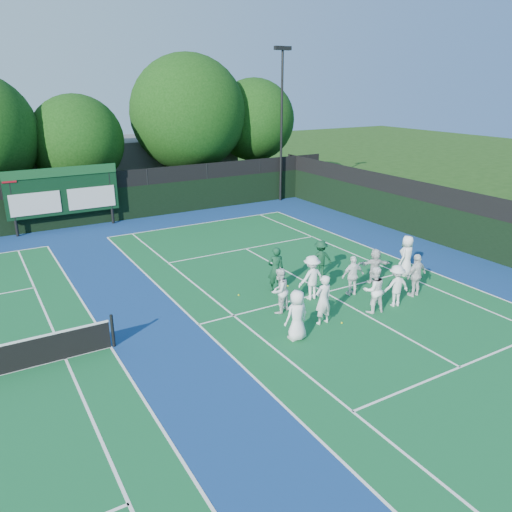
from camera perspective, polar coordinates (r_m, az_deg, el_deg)
ground at (r=19.36m, az=9.69°, el=-5.16°), size 120.00×120.00×0.00m
court_apron at (r=17.29m, az=-8.15°, el=-8.18°), size 34.00×32.00×0.01m
near_court at (r=20.06m, az=7.87°, el=-4.15°), size 11.05×23.85×0.01m
back_fence at (r=30.56m, az=-19.31°, el=5.76°), size 34.00×0.08×3.00m
divider_fence_right at (r=25.95m, az=23.87°, el=2.93°), size 0.08×32.00×3.00m
scoreboard at (r=29.82m, az=-21.22°, el=6.88°), size 6.00×0.21×3.55m
clubhouse at (r=38.98m, az=-16.14°, el=9.76°), size 18.00×6.00×4.00m
light_pole_right at (r=34.79m, az=2.96°, el=16.55°), size 1.20×0.30×10.12m
tree_c at (r=33.74m, az=-19.52°, el=12.01°), size 5.73×5.73×7.31m
tree_d at (r=35.86m, az=-7.58°, el=15.58°), size 7.85×7.85×9.85m
tree_e at (r=38.26m, az=-0.10°, el=15.07°), size 5.95×5.95×8.27m
tennis_ball_0 at (r=17.66m, az=9.78°, el=-7.55°), size 0.07×0.07×0.07m
tennis_ball_3 at (r=19.59m, az=-1.99°, el=-4.48°), size 0.07×0.07×0.07m
tennis_ball_4 at (r=20.48m, az=3.65°, el=-3.42°), size 0.07×0.07×0.07m
tennis_ball_5 at (r=22.00m, az=12.96°, el=-2.26°), size 0.07×0.07×0.07m
player_front_0 at (r=16.13m, az=4.70°, el=-6.77°), size 0.86×0.59×1.71m
player_front_1 at (r=17.23m, az=7.70°, el=-4.98°), size 0.66×0.45×1.79m
player_front_2 at (r=18.42m, az=13.31°, el=-3.77°), size 0.96×0.82×1.74m
player_front_3 at (r=19.17m, az=15.72°, el=-3.29°), size 1.14×0.80×1.60m
player_front_4 at (r=20.25m, az=17.85°, el=-2.10°), size 1.04×0.49×1.73m
player_back_0 at (r=17.95m, az=2.69°, el=-3.97°), size 1.00×0.90×1.68m
player_back_1 at (r=19.13m, az=6.36°, el=-2.47°), size 1.14×0.67×1.75m
player_back_2 at (r=19.75m, az=11.01°, el=-2.22°), size 0.99×0.53×1.61m
player_back_3 at (r=21.18m, az=13.42°, el=-1.10°), size 1.43×0.97×1.48m
player_back_4 at (r=22.30m, az=16.83°, el=0.03°), size 1.01×0.82×1.78m
coach_left at (r=19.73m, az=2.26°, el=-1.54°), size 0.77×0.61×1.84m
coach_right at (r=21.43m, az=7.38°, el=-0.29°), size 1.17×0.87×1.61m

